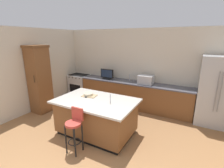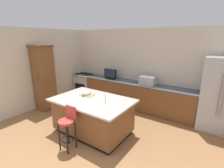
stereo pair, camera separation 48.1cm
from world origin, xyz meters
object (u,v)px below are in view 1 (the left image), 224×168
at_px(tv_monitor, 107,75).
at_px(fruit_bowl, 88,94).
at_px(cabinet_tower, 39,78).
at_px(microwave, 146,80).
at_px(tv_remote, 86,96).
at_px(cutting_board, 89,96).
at_px(kitchen_island, 96,116).
at_px(refrigerator, 217,92).
at_px(bar_stool_center, 75,127).
at_px(range_oven, 80,85).

relative_size(tv_monitor, fruit_bowl, 2.06).
distance_m(cabinet_tower, microwave, 3.47).
relative_size(tv_remote, cutting_board, 0.47).
relative_size(cabinet_tower, tv_remote, 12.85).
bearing_deg(tv_remote, kitchen_island, -40.52).
bearing_deg(microwave, refrigerator, -1.34).
height_order(bar_stool_center, cutting_board, bar_stool_center).
bearing_deg(tv_remote, refrigerator, 4.96).
bearing_deg(range_oven, microwave, 0.02).
height_order(range_oven, cutting_board, range_oven).
relative_size(refrigerator, tv_monitor, 3.80).
relative_size(cabinet_tower, tv_monitor, 4.27).
xyz_separation_m(kitchen_island, cutting_board, (-0.31, 0.16, 0.45)).
xyz_separation_m(range_oven, fruit_bowl, (1.84, -1.85, 0.48)).
bearing_deg(kitchen_island, cutting_board, 152.71).
relative_size(bar_stool_center, tv_remote, 5.76).
bearing_deg(fruit_bowl, kitchen_island, -25.07).
relative_size(kitchen_island, fruit_bowl, 7.98).
bearing_deg(cabinet_tower, refrigerator, 19.09).
bearing_deg(tv_monitor, kitchen_island, -67.11).
relative_size(kitchen_island, range_oven, 2.12).
xyz_separation_m(tv_remote, cutting_board, (0.04, 0.08, -0.00)).
bearing_deg(bar_stool_center, tv_monitor, 105.59).
distance_m(range_oven, bar_stool_center, 3.59).
bearing_deg(cutting_board, range_oven, 135.38).
distance_m(range_oven, fruit_bowl, 2.66).
xyz_separation_m(microwave, cutting_board, (-0.94, -1.86, -0.14)).
distance_m(refrigerator, range_oven, 4.87).
height_order(range_oven, bar_stool_center, bar_stool_center).
height_order(kitchen_island, microwave, microwave).
relative_size(refrigerator, microwave, 4.05).
bearing_deg(tv_remote, cabinet_tower, 148.38).
distance_m(kitchen_island, bar_stool_center, 0.83).
height_order(fruit_bowl, cutting_board, fruit_bowl).
relative_size(bar_stool_center, cutting_board, 2.71).
height_order(refrigerator, tv_monitor, refrigerator).
relative_size(refrigerator, cutting_board, 5.38).
bearing_deg(cutting_board, tv_monitor, 106.00).
bearing_deg(refrigerator, fruit_bowl, -148.98).
xyz_separation_m(microwave, tv_monitor, (-1.46, -0.05, 0.03)).
height_order(refrigerator, bar_stool_center, refrigerator).
bearing_deg(refrigerator, tv_monitor, -179.93).
relative_size(range_oven, tv_monitor, 1.83).
bearing_deg(cutting_board, microwave, 63.08).
bearing_deg(fruit_bowl, tv_monitor, 104.84).
height_order(kitchen_island, range_oven, range_oven).
height_order(kitchen_island, tv_monitor, tv_monitor).
relative_size(refrigerator, tv_remote, 11.44).
relative_size(range_oven, cutting_board, 2.59).
distance_m(fruit_bowl, tv_remote, 0.08).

